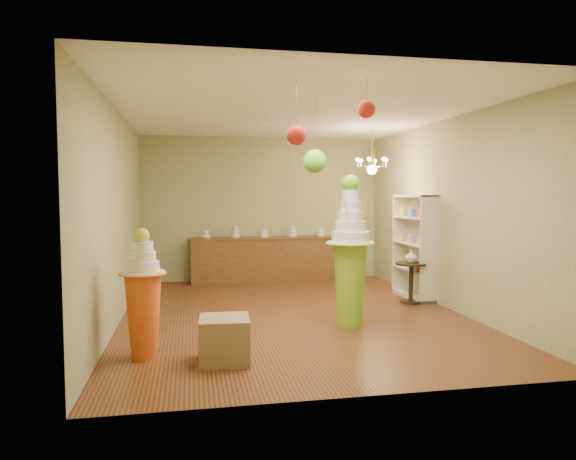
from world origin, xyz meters
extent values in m
plane|color=#552E17|center=(0.00, 0.00, 0.00)|extent=(6.50, 6.50, 0.00)
plane|color=white|center=(0.00, 0.00, 3.00)|extent=(6.50, 6.50, 0.00)
cube|color=#969868|center=(0.00, 3.25, 1.50)|extent=(5.00, 0.04, 3.00)
cube|color=#969868|center=(0.00, -3.25, 1.50)|extent=(5.00, 0.04, 3.00)
cube|color=#969868|center=(-2.50, 0.00, 1.50)|extent=(0.04, 6.50, 3.00)
cube|color=#969868|center=(2.50, 0.00, 1.50)|extent=(0.04, 6.50, 3.00)
cone|color=#7EBB29|center=(0.63, -0.90, 0.57)|extent=(0.51, 0.51, 1.14)
cylinder|color=silver|center=(0.63, -0.90, 1.16)|extent=(0.69, 0.69, 0.03)
cylinder|color=silver|center=(0.63, -0.90, 1.24)|extent=(0.57, 0.57, 0.14)
cylinder|color=silver|center=(0.63, -0.90, 1.38)|extent=(0.46, 0.46, 0.14)
cylinder|color=silver|center=(0.63, -0.90, 1.52)|extent=(0.38, 0.38, 0.14)
cylinder|color=silver|center=(0.63, -0.90, 1.66)|extent=(0.31, 0.31, 0.14)
cylinder|color=silver|center=(0.63, -0.90, 1.79)|extent=(0.26, 0.26, 0.14)
sphere|color=#5FB026|center=(0.63, -0.90, 1.96)|extent=(0.23, 0.23, 0.23)
cone|color=#E7571A|center=(-2.02, -1.75, 0.47)|extent=(0.44, 0.44, 0.94)
cylinder|color=silver|center=(-2.02, -1.75, 0.95)|extent=(0.53, 0.53, 0.03)
cylinder|color=silver|center=(-2.02, -1.75, 1.02)|extent=(0.40, 0.40, 0.11)
cylinder|color=silver|center=(-2.02, -1.75, 1.13)|extent=(0.32, 0.32, 0.11)
cylinder|color=silver|center=(-2.02, -1.75, 1.24)|extent=(0.26, 0.26, 0.11)
sphere|color=gold|center=(-2.02, -1.75, 1.36)|extent=(0.16, 0.16, 0.16)
cube|color=olive|center=(-1.15, -2.05, 0.24)|extent=(0.56, 0.56, 0.48)
cube|color=brown|center=(0.00, 2.97, 0.45)|extent=(3.00, 0.50, 0.90)
cube|color=brown|center=(0.00, 2.97, 0.91)|extent=(3.04, 0.54, 0.03)
cylinder|color=silver|center=(-1.20, 2.97, 1.00)|extent=(0.18, 0.18, 0.16)
cylinder|color=silver|center=(-0.60, 2.97, 1.04)|extent=(0.18, 0.18, 0.24)
cylinder|color=silver|center=(0.00, 2.97, 1.00)|extent=(0.18, 0.18, 0.16)
cylinder|color=silver|center=(0.60, 2.97, 1.04)|extent=(0.18, 0.18, 0.24)
cylinder|color=silver|center=(1.20, 2.97, 1.00)|extent=(0.18, 0.18, 0.16)
cube|color=beige|center=(2.48, 0.80, 0.90)|extent=(0.04, 1.20, 1.80)
cube|color=beige|center=(2.32, 0.80, 0.50)|extent=(0.30, 1.14, 0.03)
cube|color=beige|center=(2.32, 0.80, 0.95)|extent=(0.30, 1.14, 0.03)
cube|color=beige|center=(2.32, 0.80, 1.40)|extent=(0.30, 1.14, 0.03)
cylinder|color=black|center=(2.10, 0.40, 0.02)|extent=(0.39, 0.39, 0.04)
cylinder|color=black|center=(2.10, 0.40, 0.33)|extent=(0.08, 0.08, 0.66)
cylinder|color=black|center=(2.10, 0.40, 0.66)|extent=(0.58, 0.58, 0.04)
imported|color=beige|center=(2.10, 0.40, 0.78)|extent=(0.23, 0.23, 0.21)
cylinder|color=#473A33|center=(-0.40, -2.25, 2.71)|extent=(0.01, 0.01, 0.58)
sphere|color=red|center=(-0.40, -2.25, 2.42)|extent=(0.20, 0.20, 0.20)
cylinder|color=#473A33|center=(0.09, -1.07, 2.62)|extent=(0.01, 0.01, 0.77)
sphere|color=#5FB026|center=(0.09, -1.07, 2.23)|extent=(0.30, 0.30, 0.30)
cylinder|color=#473A33|center=(0.28, -2.48, 2.84)|extent=(0.01, 0.01, 0.33)
sphere|color=red|center=(0.28, -2.48, 2.67)|extent=(0.18, 0.18, 0.18)
cylinder|color=#D2934A|center=(1.70, 1.22, 2.75)|extent=(0.02, 0.02, 0.50)
cylinder|color=#D2934A|center=(1.70, 1.22, 2.45)|extent=(0.10, 0.10, 0.30)
sphere|color=#EFD083|center=(1.70, 1.22, 2.25)|extent=(0.18, 0.18, 0.18)
camera|label=1|loc=(-1.50, -7.52, 1.81)|focal=32.00mm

